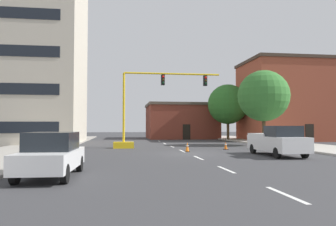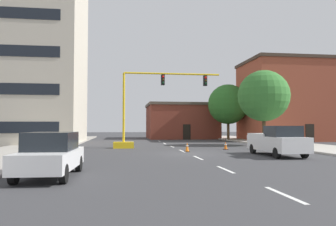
# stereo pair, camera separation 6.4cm
# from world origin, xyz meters

# --- Properties ---
(ground_plane) EXTENTS (160.00, 160.00, 0.00)m
(ground_plane) POSITION_xyz_m (0.00, 0.00, 0.00)
(ground_plane) COLOR #38383A
(sidewalk_left) EXTENTS (6.00, 56.00, 0.14)m
(sidewalk_left) POSITION_xyz_m (-12.21, 8.00, 0.07)
(sidewalk_left) COLOR #9E998E
(sidewalk_left) RESTS_ON ground_plane
(sidewalk_right) EXTENTS (6.00, 56.00, 0.14)m
(sidewalk_right) POSITION_xyz_m (12.21, 8.00, 0.07)
(sidewalk_right) COLOR #B2ADA3
(sidewalk_right) RESTS_ON ground_plane
(lane_stripe_seg_0) EXTENTS (0.16, 2.40, 0.01)m
(lane_stripe_seg_0) POSITION_xyz_m (0.00, -14.00, 0.00)
(lane_stripe_seg_0) COLOR silver
(lane_stripe_seg_0) RESTS_ON ground_plane
(lane_stripe_seg_1) EXTENTS (0.16, 2.40, 0.01)m
(lane_stripe_seg_1) POSITION_xyz_m (0.00, -8.50, 0.00)
(lane_stripe_seg_1) COLOR silver
(lane_stripe_seg_1) RESTS_ON ground_plane
(lane_stripe_seg_2) EXTENTS (0.16, 2.40, 0.01)m
(lane_stripe_seg_2) POSITION_xyz_m (0.00, -3.00, 0.00)
(lane_stripe_seg_2) COLOR silver
(lane_stripe_seg_2) RESTS_ON ground_plane
(lane_stripe_seg_3) EXTENTS (0.16, 2.40, 0.01)m
(lane_stripe_seg_3) POSITION_xyz_m (0.00, 2.50, 0.00)
(lane_stripe_seg_3) COLOR silver
(lane_stripe_seg_3) RESTS_ON ground_plane
(lane_stripe_seg_4) EXTENTS (0.16, 2.40, 0.01)m
(lane_stripe_seg_4) POSITION_xyz_m (0.00, 8.00, 0.00)
(lane_stripe_seg_4) COLOR silver
(lane_stripe_seg_4) RESTS_ON ground_plane
(lane_stripe_seg_5) EXTENTS (0.16, 2.40, 0.01)m
(lane_stripe_seg_5) POSITION_xyz_m (0.00, 13.50, 0.00)
(lane_stripe_seg_5) COLOR silver
(lane_stripe_seg_5) RESTS_ON ground_plane
(lane_stripe_seg_6) EXTENTS (0.16, 2.40, 0.01)m
(lane_stripe_seg_6) POSITION_xyz_m (0.00, 19.00, 0.00)
(lane_stripe_seg_6) COLOR silver
(lane_stripe_seg_6) RESTS_ON ground_plane
(building_tall_left) EXTENTS (15.16, 12.66, 22.36)m
(building_tall_left) POSITION_xyz_m (-16.81, 15.96, 11.19)
(building_tall_left) COLOR beige
(building_tall_left) RESTS_ON ground_plane
(building_brick_center) EXTENTS (10.74, 9.89, 5.46)m
(building_brick_center) POSITION_xyz_m (4.50, 28.42, 2.74)
(building_brick_center) COLOR brown
(building_brick_center) RESTS_ON ground_plane
(building_row_right) EXTENTS (12.50, 9.25, 10.78)m
(building_row_right) POSITION_xyz_m (17.90, 18.68, 5.40)
(building_row_right) COLOR brown
(building_row_right) RESTS_ON ground_plane
(traffic_signal_gantry) EXTENTS (9.71, 1.20, 6.83)m
(traffic_signal_gantry) POSITION_xyz_m (-3.30, 6.53, 2.28)
(traffic_signal_gantry) COLOR yellow
(traffic_signal_gantry) RESTS_ON ground_plane
(tree_right_far) EXTENTS (5.45, 5.45, 7.67)m
(tree_right_far) POSITION_xyz_m (9.61, 20.24, 4.93)
(tree_right_far) COLOR #4C3823
(tree_right_far) RESTS_ON ground_plane
(tree_right_mid) EXTENTS (5.23, 5.23, 7.66)m
(tree_right_mid) POSITION_xyz_m (9.56, 8.68, 5.04)
(tree_right_mid) COLOR #4C3823
(tree_right_mid) RESTS_ON ground_plane
(pickup_truck_white) EXTENTS (2.03, 5.40, 1.99)m
(pickup_truck_white) POSITION_xyz_m (5.51, -2.39, 0.97)
(pickup_truck_white) COLOR white
(pickup_truck_white) RESTS_ON ground_plane
(sedan_white_near_left) EXTENTS (2.01, 4.56, 1.74)m
(sedan_white_near_left) POSITION_xyz_m (-7.42, -9.68, 0.89)
(sedan_white_near_left) COLOR white
(sedan_white_near_left) RESTS_ON ground_plane
(traffic_cone_roadside_a) EXTENTS (0.36, 0.36, 0.66)m
(traffic_cone_roadside_a) POSITION_xyz_m (3.89, 3.58, 0.33)
(traffic_cone_roadside_a) COLOR black
(traffic_cone_roadside_a) RESTS_ON ground_plane
(traffic_cone_roadside_b) EXTENTS (0.36, 0.36, 0.74)m
(traffic_cone_roadside_b) POSITION_xyz_m (0.24, 1.69, 0.36)
(traffic_cone_roadside_b) COLOR black
(traffic_cone_roadside_b) RESTS_ON ground_plane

